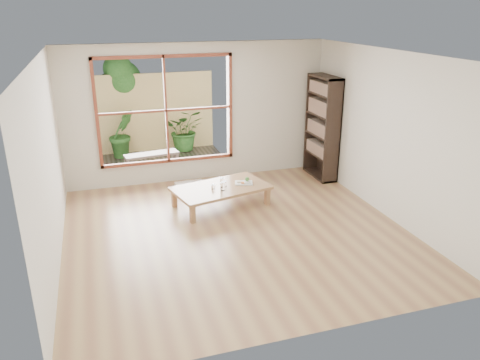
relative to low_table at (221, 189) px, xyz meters
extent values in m
plane|color=tan|center=(-0.04, -1.00, -0.30)|extent=(5.00, 5.00, 0.00)
cube|color=#99744A|center=(0.00, 0.00, 0.02)|extent=(1.73, 1.22, 0.05)
cube|color=#99744A|center=(-0.60, -0.51, -0.15)|extent=(0.09, 0.09, 0.29)
cube|color=#99744A|center=(-0.77, 0.19, -0.15)|extent=(0.09, 0.09, 0.29)
cube|color=#99744A|center=(0.77, -0.19, -0.15)|extent=(0.09, 0.09, 0.29)
cube|color=#99744A|center=(0.60, 0.51, -0.15)|extent=(0.09, 0.09, 0.29)
cube|color=white|center=(-0.32, 0.91, -0.26)|extent=(0.57, 0.57, 0.08)
cube|color=black|center=(2.28, 0.84, 0.69)|extent=(0.32, 0.89, 1.98)
cylinder|color=silver|center=(-0.01, -0.17, 0.11)|extent=(0.08, 0.08, 0.15)
cylinder|color=silver|center=(0.06, -0.02, 0.09)|extent=(0.07, 0.07, 0.10)
cylinder|color=silver|center=(0.07, 0.20, 0.08)|extent=(0.06, 0.06, 0.08)
cylinder|color=silver|center=(-0.14, -0.05, 0.08)|extent=(0.06, 0.06, 0.08)
cube|color=white|center=(0.42, 0.04, 0.05)|extent=(0.35, 0.29, 0.02)
sphere|color=#418033|center=(0.49, 0.08, 0.10)|extent=(0.07, 0.07, 0.07)
cube|color=orange|center=(0.39, -0.01, 0.07)|extent=(0.06, 0.06, 0.03)
cube|color=beige|center=(0.34, 0.07, 0.07)|extent=(0.08, 0.07, 0.02)
cylinder|color=silver|center=(0.45, -0.03, 0.07)|extent=(0.17, 0.06, 0.01)
cube|color=#373128|center=(-0.64, 2.56, -0.30)|extent=(2.80, 2.00, 0.05)
cube|color=black|center=(-0.88, 2.18, 0.05)|extent=(1.13, 0.47, 0.05)
cube|color=black|center=(-1.37, 1.99, -0.13)|extent=(0.07, 0.07, 0.30)
cube|color=black|center=(-1.40, 2.22, -0.13)|extent=(0.07, 0.07, 0.30)
cube|color=black|center=(-0.36, 2.13, -0.13)|extent=(0.07, 0.07, 0.30)
cube|color=black|center=(-0.40, 2.37, -0.13)|extent=(0.07, 0.07, 0.30)
cube|color=tan|center=(-0.64, 3.56, 0.60)|extent=(2.80, 0.06, 1.80)
imported|color=#2E5B21|center=(0.06, 3.35, 0.21)|extent=(1.00, 0.90, 0.97)
imported|color=#2E5B21|center=(-1.37, 3.24, 0.26)|extent=(0.73, 0.67, 1.06)
cylinder|color=#4C3D2D|center=(-1.34, 3.86, 0.50)|extent=(0.14, 0.14, 1.60)
sphere|color=#2E5B21|center=(-1.22, 3.86, 1.35)|extent=(0.84, 0.84, 0.84)
sphere|color=#2E5B21|center=(-1.49, 3.94, 1.15)|extent=(0.70, 0.70, 0.70)
sphere|color=#2E5B21|center=(-1.31, 3.76, 1.60)|extent=(0.64, 0.64, 0.64)
camera|label=1|loc=(-1.89, -7.10, 2.92)|focal=35.00mm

